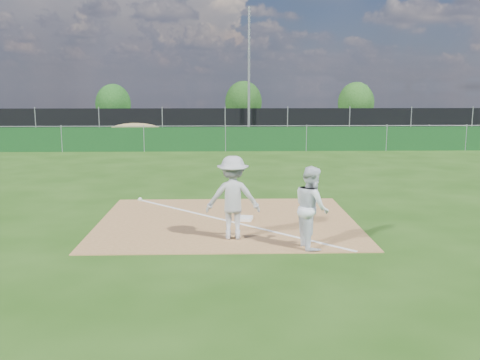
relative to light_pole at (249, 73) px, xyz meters
name	(u,v)px	position (x,y,z in m)	size (l,w,h in m)	color
ground	(226,166)	(-1.50, -12.70, -4.00)	(90.00, 90.00, 0.00)	#1E440E
infield_dirt	(227,221)	(-1.50, -21.70, -3.99)	(6.00, 5.00, 0.02)	#9C6D3E
foul_line	(227,221)	(-1.50, -21.70, -3.98)	(0.08, 7.00, 0.01)	white
green_fence	(226,139)	(-1.50, -7.70, -3.40)	(44.00, 0.05, 1.20)	#0F3915
dirt_mound	(135,134)	(-6.50, -4.20, -3.42)	(3.38, 2.60, 1.17)	#99814A
black_fence	(225,122)	(-1.50, 0.30, -3.10)	(46.00, 0.04, 1.80)	black
parking_lot	(225,130)	(-1.50, 5.30, -4.00)	(46.00, 9.00, 0.01)	black
light_pole	(249,73)	(0.00, 0.00, 0.00)	(0.16, 0.16, 8.00)	slate
first_base	(244,218)	(-1.09, -21.62, -3.94)	(0.36, 0.36, 0.08)	white
play_at_first	(233,198)	(-1.39, -23.16, -3.11)	(2.50, 0.67, 1.73)	silver
runner	(312,207)	(0.15, -23.79, -3.18)	(0.79, 0.62, 1.63)	white
car_left	(150,121)	(-6.84, 4.35, -3.26)	(1.71, 4.26, 1.45)	#9C9FA4
car_mid	(220,121)	(-1.87, 4.63, -3.30)	(1.47, 4.22, 1.39)	black
car_right	(300,122)	(3.89, 4.38, -3.35)	(1.78, 4.38, 1.27)	black
tree_left	(113,104)	(-10.68, 10.61, -2.25)	(2.86, 2.86, 3.39)	#382316
tree_mid	(244,102)	(0.07, 11.23, -2.12)	(3.07, 3.07, 3.64)	#382316
tree_right	(356,103)	(9.51, 11.01, -2.17)	(3.00, 3.00, 3.56)	#382316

